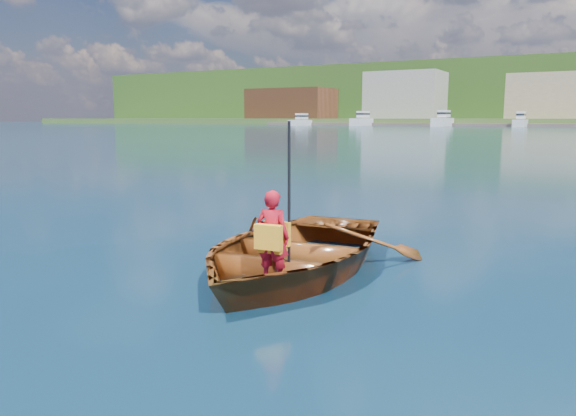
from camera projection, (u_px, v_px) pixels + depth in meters
The scene contains 5 objects.
ground at pixel (235, 286), 7.11m from camera, with size 600.00×600.00×0.00m.
rowboat at pixel (291, 250), 7.72m from camera, with size 3.46×4.59×0.90m.
child_paddler at pixel (273, 237), 6.79m from camera, with size 0.44×0.37×1.97m.
dock at pixel (543, 125), 139.10m from camera, with size 160.05×7.98×0.80m.
waterfront_buildings at pixel (557, 97), 151.87m from camera, with size 202.00×16.00×14.00m.
Camera 1 is at (3.93, -5.66, 2.10)m, focal length 35.00 mm.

